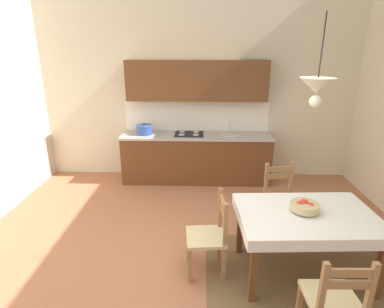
# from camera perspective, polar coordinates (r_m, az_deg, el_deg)

# --- Properties ---
(ground_plane) EXTENTS (6.37, 6.55, 0.10)m
(ground_plane) POSITION_cam_1_polar(r_m,az_deg,el_deg) (3.71, 0.26, -22.21)
(ground_plane) COLOR #AD6B4C
(wall_back) EXTENTS (6.37, 0.12, 4.08)m
(wall_back) POSITION_cam_1_polar(r_m,az_deg,el_deg) (5.84, 1.12, 15.50)
(wall_back) COLOR beige
(wall_back) RESTS_ON ground_plane
(area_rug) EXTENTS (2.10, 1.60, 0.01)m
(area_rug) POSITION_cam_1_polar(r_m,az_deg,el_deg) (3.85, 19.59, -20.72)
(area_rug) COLOR brown
(area_rug) RESTS_ON ground_plane
(kitchen_cabinetry) EXTENTS (2.73, 0.63, 2.20)m
(kitchen_cabinetry) POSITION_cam_1_polar(r_m,az_deg,el_deg) (5.70, 0.77, 3.32)
(kitchen_cabinetry) COLOR brown
(kitchen_cabinetry) RESTS_ON ground_plane
(dining_table) EXTENTS (1.48, 1.04, 0.75)m
(dining_table) POSITION_cam_1_polar(r_m,az_deg,el_deg) (3.57, 20.23, -11.88)
(dining_table) COLOR brown
(dining_table) RESTS_ON ground_plane
(dining_chair_camera_side) EXTENTS (0.43, 0.43, 0.93)m
(dining_chair_camera_side) POSITION_cam_1_polar(r_m,az_deg,el_deg) (3.01, 24.64, -23.49)
(dining_chair_camera_side) COLOR #D1BC89
(dining_chair_camera_side) RESTS_ON ground_plane
(dining_chair_kitchen_side) EXTENTS (0.48, 0.48, 0.93)m
(dining_chair_kitchen_side) POSITION_cam_1_polar(r_m,az_deg,el_deg) (4.40, 16.10, -8.18)
(dining_chair_kitchen_side) COLOR #D1BC89
(dining_chair_kitchen_side) RESTS_ON ground_plane
(dining_chair_tv_side) EXTENTS (0.46, 0.46, 0.93)m
(dining_chair_tv_side) POSITION_cam_1_polar(r_m,az_deg,el_deg) (3.51, 3.25, -14.85)
(dining_chair_tv_side) COLOR #D1BC89
(dining_chair_tv_side) RESTS_ON ground_plane
(fruit_bowl) EXTENTS (0.30, 0.30, 0.12)m
(fruit_bowl) POSITION_cam_1_polar(r_m,az_deg,el_deg) (3.51, 20.01, -9.03)
(fruit_bowl) COLOR tan
(fruit_bowl) RESTS_ON dining_table
(pendant_lamp) EXTENTS (0.32, 0.32, 0.80)m
(pendant_lamp) POSITION_cam_1_polar(r_m,az_deg,el_deg) (3.03, 22.06, 11.40)
(pendant_lamp) COLOR black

